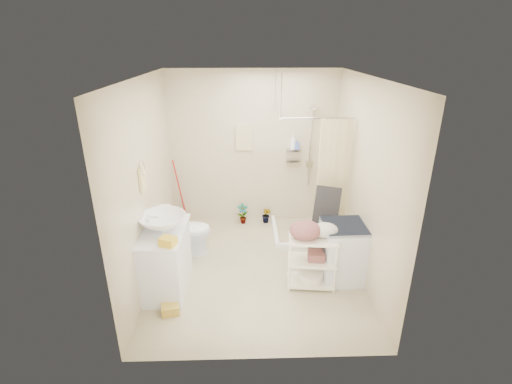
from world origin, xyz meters
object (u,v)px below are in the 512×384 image
at_px(vanity, 166,259).
at_px(toilet, 185,231).
at_px(laundry_rack, 312,257).
at_px(washing_machine, 342,252).

relative_size(vanity, toilet, 1.26).
xyz_separation_m(vanity, laundry_rack, (1.87, 0.00, 0.00)).
relative_size(vanity, laundry_rack, 1.13).
height_order(vanity, laundry_rack, laundry_rack).
bearing_deg(washing_machine, vanity, -178.33).
relative_size(washing_machine, laundry_rack, 0.95).
height_order(toilet, laundry_rack, laundry_rack).
bearing_deg(toilet, washing_machine, -112.99).
xyz_separation_m(vanity, toilet, (0.12, 0.84, -0.04)).
xyz_separation_m(toilet, laundry_rack, (1.75, -0.84, 0.04)).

